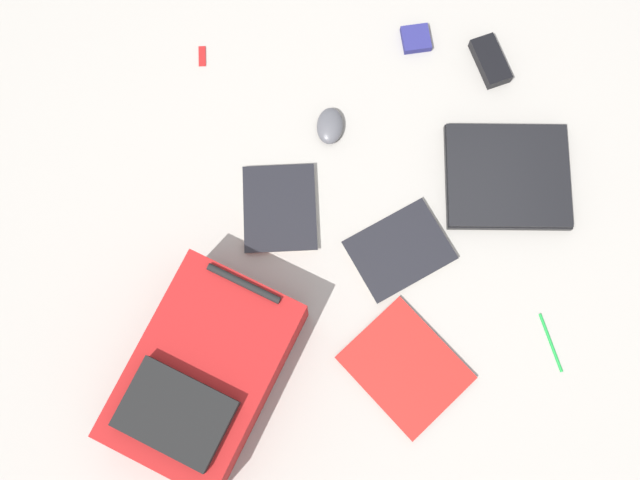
% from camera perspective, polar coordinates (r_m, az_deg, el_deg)
% --- Properties ---
extents(ground_plane, '(4.02, 4.02, 0.00)m').
position_cam_1_polar(ground_plane, '(1.80, 1.03, -1.16)').
color(ground_plane, gray).
extents(backpack, '(0.48, 0.54, 0.20)m').
position_cam_1_polar(backpack, '(1.70, -8.99, -10.21)').
color(backpack, maroon).
rests_on(backpack, ground_plane).
extents(laptop, '(0.32, 0.29, 0.03)m').
position_cam_1_polar(laptop, '(1.90, 14.33, 4.80)').
color(laptop, black).
rests_on(laptop, ground_plane).
extents(book_comic, '(0.28, 0.26, 0.02)m').
position_cam_1_polar(book_comic, '(1.81, 6.17, -0.71)').
color(book_comic, silver).
rests_on(book_comic, ground_plane).
extents(book_red, '(0.33, 0.34, 0.01)m').
position_cam_1_polar(book_red, '(1.77, 6.65, -9.79)').
color(book_red, silver).
rests_on(book_red, ground_plane).
extents(book_manual, '(0.18, 0.22, 0.02)m').
position_cam_1_polar(book_manual, '(1.82, -3.13, 2.44)').
color(book_manual, silver).
rests_on(book_manual, ground_plane).
extents(computer_mouse, '(0.08, 0.11, 0.04)m').
position_cam_1_polar(computer_mouse, '(1.88, 0.77, 8.83)').
color(computer_mouse, '#4C4C51').
rests_on(computer_mouse, ground_plane).
extents(power_brick, '(0.10, 0.15, 0.03)m').
position_cam_1_polar(power_brick, '(2.01, 13.05, 13.36)').
color(power_brick, black).
rests_on(power_brick, ground_plane).
extents(pen_black, '(0.04, 0.14, 0.01)m').
position_cam_1_polar(pen_black, '(1.85, 17.48, -7.58)').
color(pen_black, '#198C33').
rests_on(pen_black, ground_plane).
extents(earbud_pouch, '(0.08, 0.08, 0.02)m').
position_cam_1_polar(earbud_pouch, '(2.01, 7.44, 15.21)').
color(earbud_pouch, navy).
rests_on(earbud_pouch, ground_plane).
extents(usb_stick, '(0.02, 0.06, 0.01)m').
position_cam_1_polar(usb_stick, '(2.00, -9.13, 13.91)').
color(usb_stick, '#B21919').
rests_on(usb_stick, ground_plane).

